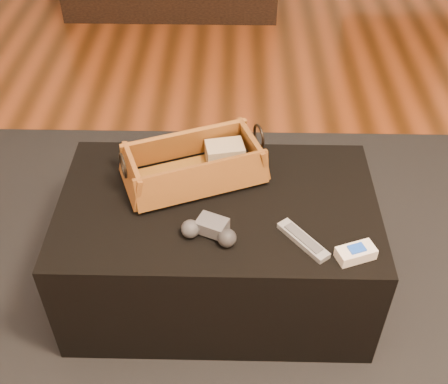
{
  "coord_description": "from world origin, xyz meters",
  "views": [
    {
      "loc": [
        0.12,
        -1.13,
        1.63
      ],
      "look_at": [
        0.09,
        0.13,
        0.49
      ],
      "focal_mm": 45.0,
      "sensor_mm": 36.0,
      "label": 1
    }
  ],
  "objects_px": {
    "silver_remote": "(303,240)",
    "wicker_basket": "(194,166)",
    "tv_remote": "(189,177)",
    "ottoman": "(218,247)",
    "game_controller": "(210,230)",
    "cream_gadget": "(356,253)"
  },
  "relations": [
    {
      "from": "ottoman",
      "to": "game_controller",
      "type": "xyz_separation_m",
      "value": [
        -0.02,
        -0.15,
        0.24
      ]
    },
    {
      "from": "game_controller",
      "to": "silver_remote",
      "type": "relative_size",
      "value": 1.05
    },
    {
      "from": "wicker_basket",
      "to": "silver_remote",
      "type": "bearing_deg",
      "value": -39.86
    },
    {
      "from": "tv_remote",
      "to": "silver_remote",
      "type": "relative_size",
      "value": 1.41
    },
    {
      "from": "tv_remote",
      "to": "cream_gadget",
      "type": "bearing_deg",
      "value": -59.27
    },
    {
      "from": "tv_remote",
      "to": "wicker_basket",
      "type": "bearing_deg",
      "value": 30.87
    },
    {
      "from": "tv_remote",
      "to": "silver_remote",
      "type": "height_order",
      "value": "tv_remote"
    },
    {
      "from": "ottoman",
      "to": "game_controller",
      "type": "height_order",
      "value": "game_controller"
    },
    {
      "from": "wicker_basket",
      "to": "cream_gadget",
      "type": "bearing_deg",
      "value": -34.91
    },
    {
      "from": "silver_remote",
      "to": "wicker_basket",
      "type": "bearing_deg",
      "value": 140.14
    },
    {
      "from": "silver_remote",
      "to": "game_controller",
      "type": "bearing_deg",
      "value": 176.61
    },
    {
      "from": "silver_remote",
      "to": "tv_remote",
      "type": "bearing_deg",
      "value": 143.86
    },
    {
      "from": "cream_gadget",
      "to": "ottoman",
      "type": "bearing_deg",
      "value": 150.79
    },
    {
      "from": "silver_remote",
      "to": "cream_gadget",
      "type": "distance_m",
      "value": 0.15
    },
    {
      "from": "wicker_basket",
      "to": "silver_remote",
      "type": "xyz_separation_m",
      "value": [
        0.33,
        -0.28,
        -0.04
      ]
    },
    {
      "from": "ottoman",
      "to": "tv_remote",
      "type": "xyz_separation_m",
      "value": [
        -0.09,
        0.09,
        0.24
      ]
    },
    {
      "from": "tv_remote",
      "to": "cream_gadget",
      "type": "distance_m",
      "value": 0.58
    },
    {
      "from": "tv_remote",
      "to": "cream_gadget",
      "type": "xyz_separation_m",
      "value": [
        0.49,
        -0.31,
        -0.01
      ]
    },
    {
      "from": "tv_remote",
      "to": "game_controller",
      "type": "xyz_separation_m",
      "value": [
        0.08,
        -0.24,
        -0.0
      ]
    },
    {
      "from": "ottoman",
      "to": "silver_remote",
      "type": "height_order",
      "value": "silver_remote"
    },
    {
      "from": "wicker_basket",
      "to": "cream_gadget",
      "type": "height_order",
      "value": "wicker_basket"
    },
    {
      "from": "wicker_basket",
      "to": "tv_remote",
      "type": "bearing_deg",
      "value": -121.98
    }
  ]
}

